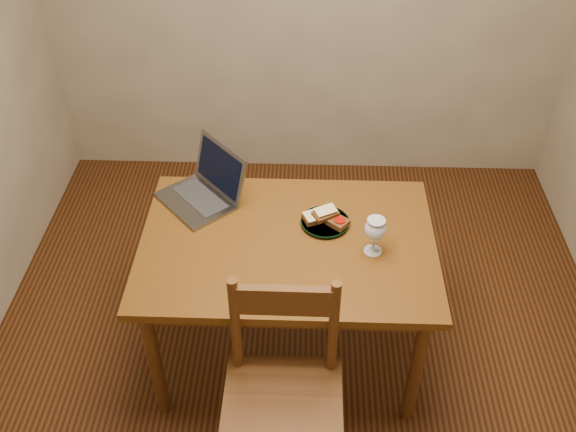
{
  "coord_description": "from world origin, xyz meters",
  "views": [
    {
      "loc": [
        0.01,
        -2.06,
        2.65
      ],
      "look_at": [
        -0.07,
        0.1,
        0.8
      ],
      "focal_mm": 40.0,
      "sensor_mm": 36.0,
      "label": 1
    }
  ],
  "objects_px": {
    "table": "(288,255)",
    "laptop": "(207,185)",
    "plate": "(325,223)",
    "chair": "(283,390)",
    "milk_glass": "(375,236)"
  },
  "relations": [
    {
      "from": "plate",
      "to": "milk_glass",
      "type": "relative_size",
      "value": 1.22
    },
    {
      "from": "chair",
      "to": "plate",
      "type": "xyz_separation_m",
      "value": [
        0.16,
        0.75,
        0.21
      ]
    },
    {
      "from": "plate",
      "to": "milk_glass",
      "type": "height_order",
      "value": "milk_glass"
    },
    {
      "from": "chair",
      "to": "milk_glass",
      "type": "height_order",
      "value": "chair"
    },
    {
      "from": "chair",
      "to": "plate",
      "type": "relative_size",
      "value": 2.25
    },
    {
      "from": "plate",
      "to": "chair",
      "type": "bearing_deg",
      "value": -102.15
    },
    {
      "from": "table",
      "to": "laptop",
      "type": "relative_size",
      "value": 2.77
    },
    {
      "from": "table",
      "to": "chair",
      "type": "xyz_separation_m",
      "value": [
        0.0,
        -0.63,
        -0.12
      ]
    },
    {
      "from": "table",
      "to": "laptop",
      "type": "bearing_deg",
      "value": 142.55
    },
    {
      "from": "table",
      "to": "milk_glass",
      "type": "distance_m",
      "value": 0.41
    },
    {
      "from": "table",
      "to": "chair",
      "type": "relative_size",
      "value": 2.61
    },
    {
      "from": "chair",
      "to": "plate",
      "type": "distance_m",
      "value": 0.79
    },
    {
      "from": "chair",
      "to": "plate",
      "type": "bearing_deg",
      "value": 78.09
    },
    {
      "from": "milk_glass",
      "to": "table",
      "type": "bearing_deg",
      "value": 171.73
    },
    {
      "from": "table",
      "to": "milk_glass",
      "type": "xyz_separation_m",
      "value": [
        0.37,
        -0.05,
        0.18
      ]
    }
  ]
}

